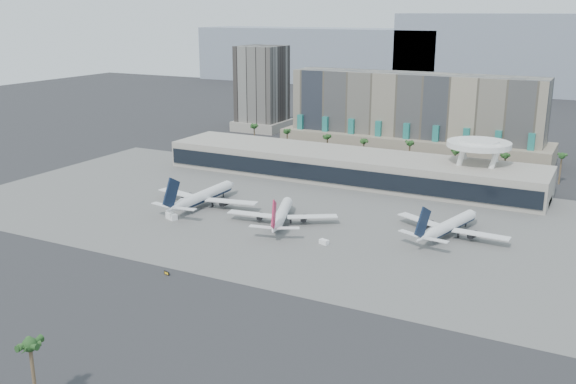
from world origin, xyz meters
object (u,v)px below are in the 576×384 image
at_px(service_vehicle_a, 172,216).
at_px(service_vehicle_b, 324,242).
at_px(airliner_right, 449,226).
at_px(airliner_left, 203,196).
at_px(taxiway_sign, 167,273).
at_px(airliner_centre, 282,214).

bearing_deg(service_vehicle_a, service_vehicle_b, 24.44).
height_order(airliner_right, service_vehicle_a, airliner_right).
height_order(airliner_left, service_vehicle_b, airliner_left).
relative_size(airliner_right, taxiway_sign, 18.60).
distance_m(airliner_centre, service_vehicle_b, 25.06).
bearing_deg(airliner_left, airliner_centre, -7.18).
bearing_deg(taxiway_sign, airliner_right, 63.94).
bearing_deg(airliner_left, taxiway_sign, -63.90).
bearing_deg(service_vehicle_b, airliner_left, -178.51).
xyz_separation_m(airliner_centre, service_vehicle_a, (-37.84, -13.82, -2.40)).
distance_m(airliner_right, taxiway_sign, 94.48).
relative_size(airliner_centre, taxiway_sign, 17.64).
distance_m(service_vehicle_a, taxiway_sign, 51.11).
relative_size(airliner_centre, airliner_right, 0.95).
xyz_separation_m(service_vehicle_a, taxiway_sign, (29.82, -41.50, -0.66)).
height_order(airliner_right, taxiway_sign, airliner_right).
bearing_deg(airliner_right, service_vehicle_a, -148.91).
xyz_separation_m(service_vehicle_b, taxiway_sign, (-29.88, -43.40, -0.28)).
xyz_separation_m(service_vehicle_a, service_vehicle_b, (59.70, 1.91, -0.38)).
xyz_separation_m(airliner_centre, service_vehicle_b, (21.86, -11.92, -2.78)).
bearing_deg(service_vehicle_b, airliner_centre, 168.99).
xyz_separation_m(airliner_left, airliner_centre, (36.82, -5.02, -0.46)).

